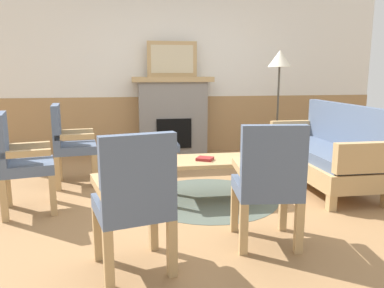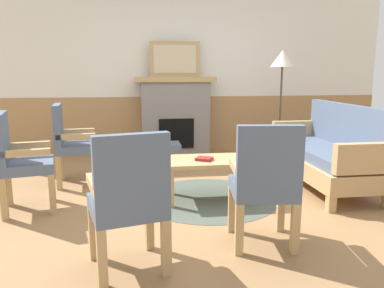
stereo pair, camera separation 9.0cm
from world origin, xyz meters
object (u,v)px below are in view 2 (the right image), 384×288
(armchair_near_fireplace, at_px, (70,141))
(floor_lamp_by_couch, at_px, (282,66))
(armchair_by_window_left, at_px, (19,157))
(fireplace, at_px, (175,115))
(book_on_table, at_px, (204,159))
(armchair_front_center, at_px, (265,180))
(framed_picture, at_px, (175,59))
(armchair_front_left, at_px, (129,197))
(couch, at_px, (325,153))
(coffee_table, at_px, (209,164))
(footstool, at_px, (166,149))

(armchair_near_fireplace, height_order, floor_lamp_by_couch, floor_lamp_by_couch)
(armchair_near_fireplace, xyz_separation_m, armchair_by_window_left, (-0.33, -0.88, 0.00))
(fireplace, distance_m, book_on_table, 2.36)
(armchair_near_fireplace, height_order, armchair_front_center, same)
(armchair_by_window_left, bearing_deg, framed_picture, 53.90)
(framed_picture, relative_size, armchair_front_left, 0.82)
(book_on_table, distance_m, armchair_by_window_left, 1.83)
(couch, bearing_deg, armchair_front_center, -130.58)
(framed_picture, height_order, book_on_table, framed_picture)
(fireplace, bearing_deg, book_on_table, -88.02)
(couch, bearing_deg, armchair_by_window_left, -173.43)
(coffee_table, distance_m, armchair_by_window_left, 1.90)
(armchair_near_fireplace, bearing_deg, armchair_front_left, -71.11)
(armchair_front_left, bearing_deg, armchair_near_fireplace, 108.89)
(book_on_table, distance_m, floor_lamp_by_couch, 2.48)
(armchair_by_window_left, bearing_deg, armchair_near_fireplace, 69.44)
(couch, relative_size, footstool, 4.50)
(couch, distance_m, book_on_table, 1.57)
(fireplace, relative_size, armchair_near_fireplace, 1.33)
(book_on_table, bearing_deg, fireplace, 91.98)
(couch, relative_size, armchair_by_window_left, 1.84)
(armchair_front_left, distance_m, armchair_front_center, 1.05)
(armchair_near_fireplace, relative_size, armchair_front_left, 1.00)
(couch, bearing_deg, coffee_table, -169.06)
(couch, height_order, armchair_by_window_left, same)
(fireplace, distance_m, armchair_by_window_left, 2.97)
(fireplace, height_order, framed_picture, framed_picture)
(book_on_table, bearing_deg, armchair_front_left, -118.37)
(armchair_near_fireplace, bearing_deg, footstool, 27.03)
(armchair_near_fireplace, bearing_deg, armchair_front_center, -47.74)
(coffee_table, distance_m, book_on_table, 0.10)
(fireplace, distance_m, footstool, 1.01)
(book_on_table, distance_m, armchair_front_center, 1.16)
(coffee_table, distance_m, armchair_front_left, 1.65)
(footstool, height_order, armchair_front_left, armchair_front_left)
(framed_picture, height_order, armchair_near_fireplace, framed_picture)
(armchair_front_center, bearing_deg, floor_lamp_by_couch, 67.08)
(footstool, bearing_deg, framed_picture, 76.27)
(footstool, bearing_deg, fireplace, 76.27)
(book_on_table, xyz_separation_m, armchair_by_window_left, (-1.83, -0.05, 0.08))
(framed_picture, distance_m, armchair_near_fireplace, 2.32)
(fireplace, relative_size, footstool, 3.25)
(couch, height_order, armchair_front_center, same)
(footstool, bearing_deg, coffee_table, -75.43)
(framed_picture, relative_size, armchair_by_window_left, 0.82)
(fireplace, xyz_separation_m, couch, (1.61, -2.01, -0.26))
(fireplace, xyz_separation_m, armchair_front_left, (-0.66, -3.73, -0.11))
(couch, height_order, floor_lamp_by_couch, floor_lamp_by_couch)
(armchair_front_left, bearing_deg, floor_lamp_by_couch, 54.34)
(coffee_table, bearing_deg, footstool, 104.57)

